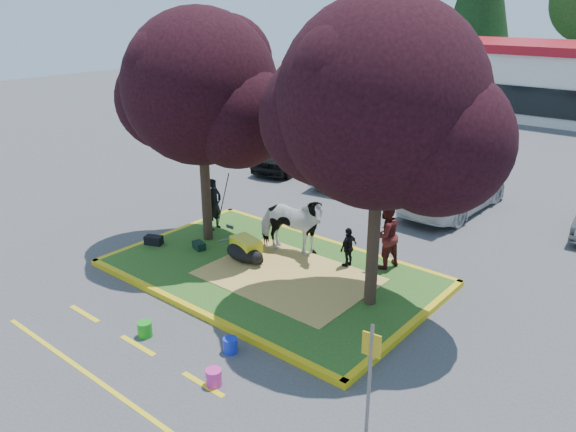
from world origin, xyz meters
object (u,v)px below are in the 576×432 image
Objects in this scene: handler at (214,204)px; car_black at (289,152)px; bucket_blue at (230,345)px; wheelbarrow at (246,245)px; cow at (291,225)px; car_silver at (348,164)px; sign_post at (370,373)px; bucket_green at (145,329)px; calf at (243,253)px; bucket_pink at (214,377)px.

car_black is (-2.84, 7.04, -0.23)m from handler.
car_black reaches higher than bucket_blue.
cow is at bearing 69.58° from wheelbarrow.
car_silver is at bearing -8.17° from car_black.
sign_post reaches higher than bucket_green.
car_black is at bearing -7.47° from car_silver.
car_black is (-5.13, 8.17, 0.33)m from calf.
bucket_pink is 14.72m from car_black.
cow is at bearing -60.78° from car_black.
bucket_blue is (2.58, -3.09, -0.23)m from calf.
car_silver is at bearing 109.68° from calf.
handler is 4.96× the size of bucket_blue.
handler is 0.37× the size of car_silver.
sign_post reaches higher than bucket_pink.
sign_post is 5.43m from bucket_green.
calf is at bearing -68.38° from car_black.
cow is at bearing 91.06° from bucket_green.
sign_post is at bearing -17.10° from wheelbarrow.
wheelbarrow is 0.71× the size of sign_post.
bucket_pink is at bearing -4.81° from bucket_green.
wheelbarrow is at bearing 95.04° from car_silver.
bucket_green is 1.04× the size of bucket_blue.
bucket_pink is at bearing -175.62° from sign_post.
bucket_blue is 0.08× the size of car_black.
handler is at bearing 139.17° from bucket_blue.
bucket_blue is at bearing -37.56° from wheelbarrow.
bucket_green is at bearing -157.81° from bucket_blue.
car_black is at bearing 124.42° from bucket_blue.
wheelbarrow is (2.26, -0.98, -0.39)m from handler.
wheelbarrow is at bearing -120.74° from handler.
car_silver is at bearing 118.41° from sign_post.
car_black reaches higher than bucket_green.
wheelbarrow reaches higher than calf.
bucket_pink is (3.13, -4.18, -0.39)m from wheelbarrow.
cow is 4.77m from bucket_blue.
bucket_pink is at bearing -47.58° from calf.
car_silver is (-2.95, 12.12, 0.54)m from bucket_green.
bucket_blue is at bearing -45.22° from calf.
bucket_blue is at bearing 102.95° from car_silver.
cow is at bearing 132.56° from sign_post.
bucket_green is at bearing 165.64° from cow.
bucket_green is 0.08× the size of car_silver.
bucket_green is 12.49m from car_silver.
bucket_green is at bearing -73.91° from calf.
bucket_blue is 12.35m from car_silver.
bucket_pink is at bearing -170.48° from cow.
handler is at bearing 170.17° from wheelbarrow.
car_black reaches higher than calf.
cow is 7.12m from sign_post.
cow is 1.33m from wheelbarrow.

